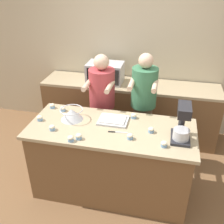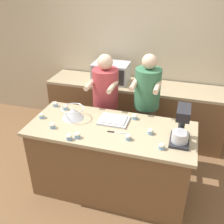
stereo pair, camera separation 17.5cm
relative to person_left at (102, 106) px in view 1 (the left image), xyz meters
name	(u,v)px [view 1 (the left image)]	position (x,y,z in m)	size (l,w,h in m)	color
ground_plane	(111,187)	(0.29, -0.70, -0.81)	(16.00, 16.00, 0.00)	brown
back_wall	(134,51)	(0.29, 0.98, 0.54)	(10.00, 0.06, 2.70)	beige
island_counter	(111,159)	(0.29, -0.70, -0.34)	(1.91, 0.82, 0.93)	brown
back_counter	(129,110)	(0.29, 0.63, -0.35)	(2.80, 0.60, 0.93)	brown
person_left	(102,106)	(0.00, 0.00, 0.00)	(0.36, 0.52, 1.56)	brown
person_right	(143,109)	(0.57, 0.00, 0.03)	(0.35, 0.51, 1.61)	brown
stand_mixer	(182,125)	(1.06, -0.76, 0.30)	(0.20, 0.30, 0.41)	#232328
mixing_bowl	(72,114)	(-0.21, -0.62, 0.19)	(0.28, 0.28, 0.14)	#BCBCC1
baking_tray	(113,120)	(0.28, -0.56, 0.14)	(0.35, 0.28, 0.04)	#BCBCC1
microwave_oven	(105,73)	(-0.11, 0.63, 0.27)	(0.56, 0.38, 0.31)	#B7B7BC
knife	(117,132)	(0.37, -0.79, 0.12)	(0.22, 0.04, 0.01)	#BCBCC1
cupcake_0	(52,128)	(-0.34, -0.90, 0.15)	(0.07, 0.07, 0.06)	#759EC6
cupcake_1	(63,109)	(-0.39, -0.45, 0.15)	(0.07, 0.07, 0.06)	#759EC6
cupcake_2	(40,118)	(-0.57, -0.73, 0.15)	(0.07, 0.07, 0.06)	#759EC6
cupcake_3	(71,139)	(-0.06, -1.06, 0.15)	(0.07, 0.07, 0.06)	#759EC6
cupcake_4	(79,136)	(0.01, -1.00, 0.15)	(0.07, 0.07, 0.06)	#759EC6
cupcake_5	(134,116)	(0.51, -0.43, 0.15)	(0.07, 0.07, 0.06)	#759EC6
cupcake_6	(52,106)	(-0.56, -0.41, 0.15)	(0.07, 0.07, 0.06)	#759EC6
cupcake_7	(130,136)	(0.54, -0.88, 0.15)	(0.07, 0.07, 0.06)	#759EC6
cupcake_8	(164,144)	(0.89, -0.94, 0.15)	(0.07, 0.07, 0.06)	#759EC6
cupcake_9	(151,130)	(0.74, -0.70, 0.15)	(0.07, 0.07, 0.06)	#759EC6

